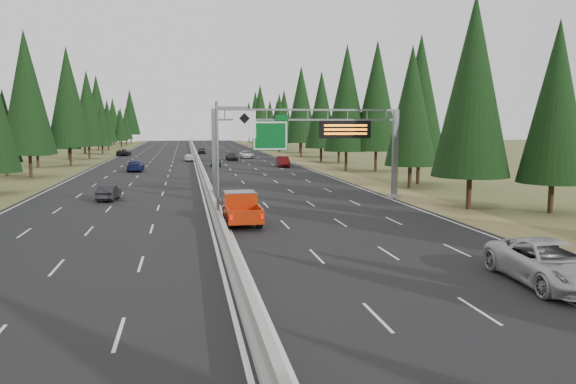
# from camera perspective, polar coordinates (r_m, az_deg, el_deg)

# --- Properties ---
(road) EXTENTS (32.00, 260.00, 0.08)m
(road) POSITION_cam_1_polar(r_m,az_deg,el_deg) (92.37, -9.09, 2.79)
(road) COLOR black
(road) RESTS_ON ground
(shoulder_right) EXTENTS (3.60, 260.00, 0.06)m
(shoulder_right) POSITION_cam_1_polar(r_m,az_deg,el_deg) (94.46, 1.78, 2.96)
(shoulder_right) COLOR olive
(shoulder_right) RESTS_ON ground
(shoulder_left) EXTENTS (3.60, 260.00, 0.06)m
(shoulder_left) POSITION_cam_1_polar(r_m,az_deg,el_deg) (93.68, -20.05, 2.50)
(shoulder_left) COLOR #4C5226
(shoulder_left) RESTS_ON ground
(median_barrier) EXTENTS (0.70, 260.00, 0.85)m
(median_barrier) POSITION_cam_1_polar(r_m,az_deg,el_deg) (92.34, -9.10, 3.02)
(median_barrier) COLOR gray
(median_barrier) RESTS_ON road
(sign_gantry) EXTENTS (16.75, 0.98, 7.80)m
(sign_gantry) POSITION_cam_1_polar(r_m,az_deg,el_deg) (48.28, 2.78, 5.33)
(sign_gantry) COLOR slate
(sign_gantry) RESTS_ON road
(hov_sign_pole) EXTENTS (2.80, 0.50, 8.00)m
(hov_sign_pole) POSITION_cam_1_polar(r_m,az_deg,el_deg) (37.22, -6.30, 3.98)
(hov_sign_pole) COLOR slate
(hov_sign_pole) RESTS_ON road
(tree_row_right) EXTENTS (11.83, 239.74, 18.07)m
(tree_row_right) POSITION_cam_1_polar(r_m,az_deg,el_deg) (82.96, 6.43, 8.65)
(tree_row_right) COLOR black
(tree_row_right) RESTS_ON ground
(tree_row_left) EXTENTS (10.75, 237.44, 18.62)m
(tree_row_left) POSITION_cam_1_polar(r_m,az_deg,el_deg) (82.48, -24.39, 8.02)
(tree_row_left) COLOR black
(tree_row_left) RESTS_ON ground
(silver_minivan) EXTENTS (3.36, 6.61, 1.79)m
(silver_minivan) POSITION_cam_1_polar(r_m,az_deg,el_deg) (25.48, 25.04, -6.55)
(silver_minivan) COLOR #B6B5BA
(silver_minivan) RESTS_ON road
(red_pickup) EXTENTS (2.20, 6.16, 2.01)m
(red_pickup) POSITION_cam_1_polar(r_m,az_deg,el_deg) (37.55, -4.82, -1.40)
(red_pickup) COLOR black
(red_pickup) RESTS_ON road
(car_ahead_green) EXTENTS (1.85, 4.01, 1.33)m
(car_ahead_green) POSITION_cam_1_polar(r_m,az_deg,el_deg) (87.25, -7.36, 3.04)
(car_ahead_green) COLOR #135739
(car_ahead_green) RESTS_ON road
(car_ahead_dkred) EXTENTS (1.92, 4.88, 1.58)m
(car_ahead_dkred) POSITION_cam_1_polar(r_m,az_deg,el_deg) (85.63, -0.51, 3.11)
(car_ahead_dkred) COLOR #590C0E
(car_ahead_dkred) RESTS_ON road
(car_ahead_dkgrey) EXTENTS (2.13, 4.70, 1.33)m
(car_ahead_dkgrey) POSITION_cam_1_polar(r_m,az_deg,el_deg) (101.39, -5.74, 3.61)
(car_ahead_dkgrey) COLOR black
(car_ahead_dkgrey) RESTS_ON road
(car_ahead_white) EXTENTS (2.41, 5.02, 1.38)m
(car_ahead_white) POSITION_cam_1_polar(r_m,az_deg,el_deg) (107.59, -4.23, 3.83)
(car_ahead_white) COLOR white
(car_ahead_white) RESTS_ON road
(car_ahead_far) EXTENTS (1.62, 4.01, 1.36)m
(car_ahead_far) POSITION_cam_1_polar(r_m,az_deg,el_deg) (124.37, -8.76, 4.18)
(car_ahead_far) COLOR black
(car_ahead_far) RESTS_ON road
(car_onc_near) EXTENTS (1.73, 4.01, 1.28)m
(car_onc_near) POSITION_cam_1_polar(r_m,az_deg,el_deg) (50.68, -17.75, -0.07)
(car_onc_near) COLOR black
(car_onc_near) RESTS_ON road
(car_onc_blue) EXTENTS (2.16, 5.23, 1.51)m
(car_onc_blue) POSITION_cam_1_polar(r_m,az_deg,el_deg) (80.27, -15.23, 2.58)
(car_onc_blue) COLOR #171D50
(car_onc_blue) RESTS_ON road
(car_onc_white) EXTENTS (1.65, 3.95, 1.33)m
(car_onc_white) POSITION_cam_1_polar(r_m,az_deg,el_deg) (100.01, -10.07, 3.49)
(car_onc_white) COLOR silver
(car_onc_white) RESTS_ON road
(car_onc_far) EXTENTS (2.70, 5.32, 1.44)m
(car_onc_far) POSITION_cam_1_polar(r_m,az_deg,el_deg) (120.52, -16.34, 3.92)
(car_onc_far) COLOR black
(car_onc_far) RESTS_ON road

